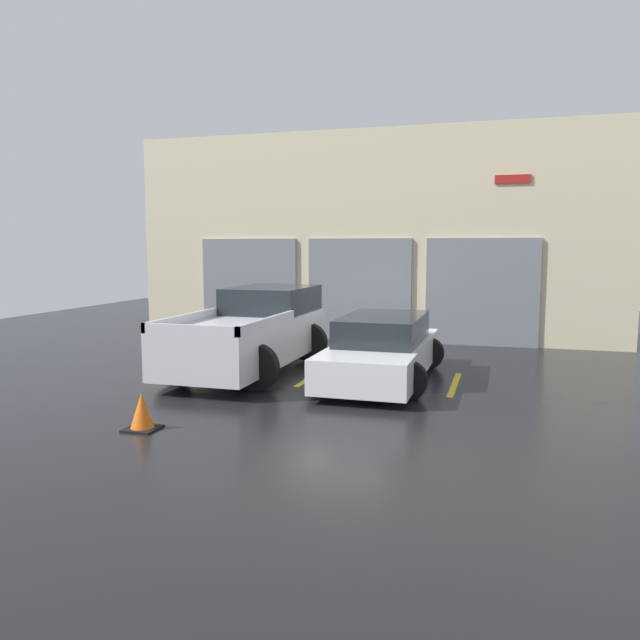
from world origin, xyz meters
name	(u,v)px	position (x,y,z in m)	size (l,w,h in m)	color
ground_plane	(339,359)	(0.00, 0.00, 0.00)	(28.00, 28.00, 0.00)	black
shophouse_building	(369,238)	(-0.01, 3.29, 2.88)	(13.93, 0.68, 5.87)	beige
pickup_truck	(253,332)	(-1.43, -1.77, 0.83)	(2.52, 5.15, 1.72)	silver
sedan_white	(382,350)	(1.43, -2.01, 0.61)	(2.17, 4.66, 1.28)	white
parking_stripe_far_left	(188,368)	(-2.87, -2.04, 0.00)	(0.12, 2.20, 0.01)	gold
parking_stripe_left	(313,375)	(0.00, -2.04, 0.00)	(0.12, 2.20, 0.01)	gold
parking_stripe_centre	(455,384)	(2.87, -2.04, 0.00)	(0.12, 2.20, 0.01)	gold
traffic_cone	(142,412)	(-1.26, -6.37, 0.25)	(0.47, 0.47, 0.55)	black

